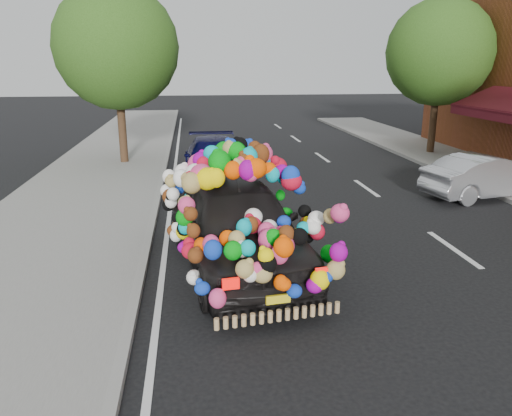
# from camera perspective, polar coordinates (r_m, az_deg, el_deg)

# --- Properties ---
(ground) EXTENTS (100.00, 100.00, 0.00)m
(ground) POSITION_cam_1_polar(r_m,az_deg,el_deg) (9.37, 1.84, -5.72)
(ground) COLOR black
(ground) RESTS_ON ground
(sidewalk) EXTENTS (4.00, 60.00, 0.12)m
(sidewalk) POSITION_cam_1_polar(r_m,az_deg,el_deg) (9.67, -24.34, -6.13)
(sidewalk) COLOR gray
(sidewalk) RESTS_ON ground
(kerb) EXTENTS (0.15, 60.00, 0.13)m
(kerb) POSITION_cam_1_polar(r_m,az_deg,el_deg) (9.28, -12.71, -5.92)
(kerb) COLOR gray
(kerb) RESTS_ON ground
(lane_markings) EXTENTS (6.00, 50.00, 0.01)m
(lane_markings) POSITION_cam_1_polar(r_m,az_deg,el_deg) (10.54, 21.61, -4.34)
(lane_markings) COLOR silver
(lane_markings) RESTS_ON ground
(tree_near_sidewalk) EXTENTS (4.20, 4.20, 6.13)m
(tree_near_sidewalk) POSITION_cam_1_polar(r_m,az_deg,el_deg) (18.24, -15.69, 17.28)
(tree_near_sidewalk) COLOR #332114
(tree_near_sidewalk) RESTS_ON ground
(tree_far_b) EXTENTS (4.00, 4.00, 5.90)m
(tree_far_b) POSITION_cam_1_polar(r_m,az_deg,el_deg) (20.83, 20.26, 16.34)
(tree_far_b) COLOR #332114
(tree_far_b) RESTS_ON ground
(plush_art_car) EXTENTS (2.92, 5.16, 2.25)m
(plush_art_car) POSITION_cam_1_polar(r_m,az_deg,el_deg) (8.64, -2.32, 0.47)
(plush_art_car) COLOR black
(plush_art_car) RESTS_ON ground
(navy_sedan) EXTENTS (1.82, 4.45, 1.29)m
(navy_sedan) POSITION_cam_1_polar(r_m,az_deg,el_deg) (15.43, -4.80, 5.50)
(navy_sedan) COLOR #050531
(navy_sedan) RESTS_ON ground
(silver_hatchback) EXTENTS (3.73, 1.95, 1.17)m
(silver_hatchback) POSITION_cam_1_polar(r_m,az_deg,el_deg) (14.78, 24.91, 3.32)
(silver_hatchback) COLOR #9EA0A5
(silver_hatchback) RESTS_ON ground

